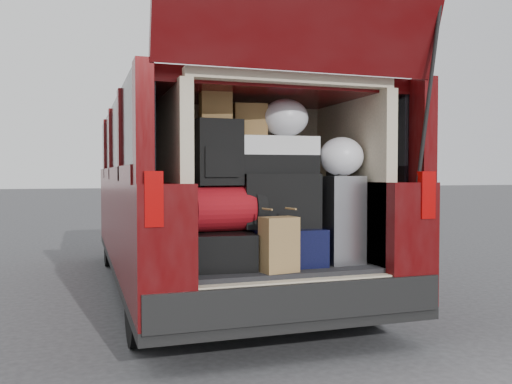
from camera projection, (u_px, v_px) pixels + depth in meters
ground at (281, 351)px, 3.52m from camera, size 80.00×80.00×0.00m
minivan at (213, 199)px, 5.25m from camera, size 1.90×5.35×2.77m
load_floor at (267, 300)px, 3.77m from camera, size 1.24×1.05×0.55m
black_hardshell at (218, 249)px, 3.53m from camera, size 0.48×0.62×0.23m
navy_hardshell at (281, 245)px, 3.67m from camera, size 0.47×0.57×0.24m
silver_roller at (336, 219)px, 3.72m from camera, size 0.27×0.41×0.59m
kraft_bag at (279, 244)px, 3.33m from camera, size 0.24×0.18×0.34m
red_duffel at (226, 208)px, 3.53m from camera, size 0.48×0.33×0.30m
black_soft_case at (280, 200)px, 3.64m from camera, size 0.54×0.37×0.36m
backpack at (218, 152)px, 3.49m from camera, size 0.31×0.20×0.42m
twotone_duffel at (274, 155)px, 3.68m from camera, size 0.57×0.31×0.25m
grocery_sack_lower at (215, 106)px, 3.52m from camera, size 0.21×0.18×0.18m
grocery_sack_upper at (250, 121)px, 3.66m from camera, size 0.24×0.21×0.22m
plastic_bag_center at (285, 118)px, 3.67m from camera, size 0.33×0.31×0.26m
plastic_bag_right at (341, 157)px, 3.67m from camera, size 0.33×0.31×0.26m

